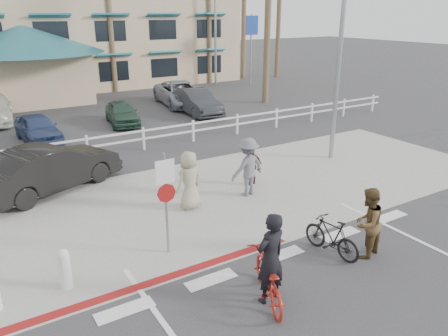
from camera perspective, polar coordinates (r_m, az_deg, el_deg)
ground at (r=10.66m, az=9.56°, el=-12.62°), size 140.00×140.00×0.00m
bike_path at (r=9.54m, az=17.80°, el=-17.72°), size 12.00×16.00×0.01m
sidewalk_plaza at (r=13.90m, az=-2.63°, el=-4.20°), size 22.00×7.00×0.01m
cross_street at (r=17.27m, az=-9.12°, el=0.46°), size 40.00×5.00×0.01m
parking_lot at (r=26.00m, az=-17.41°, el=6.39°), size 50.00×16.00×0.01m
curb_red at (r=10.15m, az=-8.51°, el=-14.30°), size 7.00×0.25×0.02m
rail_fence at (r=19.07m, az=-10.18°, el=3.84°), size 29.40×0.16×1.00m
building at (r=38.49m, az=-20.65°, el=18.69°), size 28.00×16.00×11.30m
sign_post at (r=10.50m, az=-7.60°, el=-4.03°), size 0.50×0.10×2.90m
bollard_0 at (r=10.16m, az=-20.08°, el=-12.28°), size 0.26×0.26×0.95m
streetlight_0 at (r=17.54m, az=14.97°, el=15.41°), size 0.60×2.00×9.00m
streetlight_1 at (r=35.59m, az=-1.14°, el=18.42°), size 0.60×2.00×9.50m
info_sign at (r=35.10m, az=3.52°, el=15.18°), size 1.20×0.16×5.60m
palm_9 at (r=40.39m, az=7.25°, el=20.94°), size 4.00×4.00×13.00m
bike_red at (r=9.27m, az=5.79°, el=-14.10°), size 1.38×2.07×1.03m
rider_red at (r=9.00m, az=6.07°, el=-11.65°), size 0.78×0.57×1.98m
bike_black at (r=11.09m, az=13.87°, el=-8.67°), size 0.66×1.66×0.97m
rider_black at (r=11.07m, az=18.22°, el=-6.84°), size 1.01×0.87×1.78m
pedestrian_a at (r=13.97m, az=3.11°, el=0.13°), size 1.33×0.88×1.92m
pedestrian_child at (r=14.93m, az=3.64°, el=0.30°), size 0.80×0.34×1.36m
pedestrian_b at (r=13.06m, az=-4.55°, el=-1.62°), size 1.00×0.79×1.80m
car_white_sedan at (r=15.50m, az=-21.70°, el=0.01°), size 5.00×3.39×1.56m
lot_car_2 at (r=23.71m, az=-13.19°, el=7.04°), size 1.99×3.75×1.22m
lot_car_3 at (r=25.41m, az=-3.59°, el=8.60°), size 1.76×4.40×1.42m
lot_car_5 at (r=27.95m, az=-5.59°, el=9.64°), size 3.17×5.61×1.48m
lot_car_6 at (r=21.66m, az=-23.13°, el=4.81°), size 1.79×3.79×1.25m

